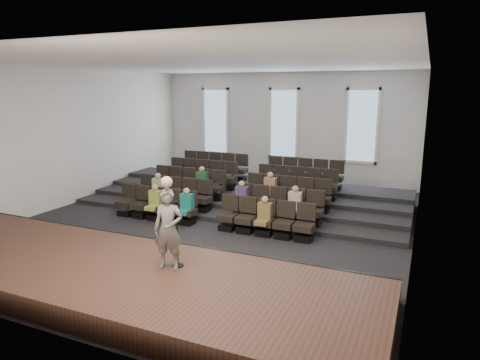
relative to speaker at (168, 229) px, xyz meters
name	(u,v)px	position (x,y,z in m)	size (l,w,h in m)	color
ground	(216,222)	(-1.29, 4.68, -1.36)	(14.00, 14.00, 0.00)	black
ceiling	(214,63)	(-1.29, 4.68, 3.65)	(12.00, 14.00, 0.02)	white
wall_back	(284,128)	(-1.29, 11.70, 1.14)	(12.00, 0.04, 5.00)	silver
wall_front	(23,195)	(-1.29, -2.34, 1.14)	(12.00, 0.04, 5.00)	silver
wall_left	(70,137)	(-7.31, 4.68, 1.14)	(0.04, 14.00, 5.00)	silver
wall_right	(421,158)	(4.73, 4.68, 1.14)	(0.04, 14.00, 5.00)	silver
stage	(109,275)	(-1.29, -0.42, -1.11)	(11.80, 3.60, 0.50)	#45291D
stage_lip	(156,248)	(-1.29, 1.35, -1.11)	(11.80, 0.06, 0.52)	black
risers	(252,194)	(-1.29, 7.85, -1.16)	(11.80, 4.80, 0.60)	black
seating_rows	(235,191)	(-1.29, 6.22, -0.68)	(6.80, 4.70, 1.67)	black
windows	(284,123)	(-1.29, 11.63, 1.34)	(8.44, 0.10, 3.24)	white
audience	(220,195)	(-1.29, 5.00, -0.55)	(5.45, 2.64, 1.10)	#99A542
speaker	(168,229)	(0.00, 0.00, 0.00)	(0.63, 0.41, 1.72)	slate
mic_stand	(178,247)	(0.13, 0.14, -0.43)	(0.24, 0.24, 1.45)	black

